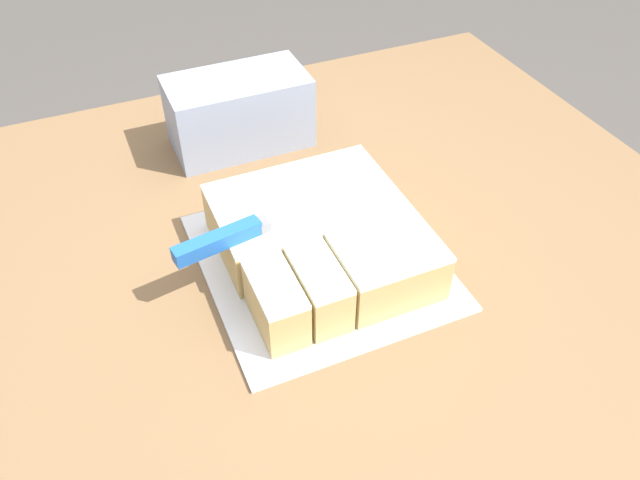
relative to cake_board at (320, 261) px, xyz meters
name	(u,v)px	position (x,y,z in m)	size (l,w,h in m)	color
countertop	(291,417)	(-0.05, 0.04, -0.46)	(1.40, 1.10, 0.92)	brown
cake_board	(320,261)	(0.00, 0.00, 0.00)	(0.34, 0.36, 0.01)	silver
cake	(321,239)	(0.00, 0.00, 0.04)	(0.27, 0.29, 0.08)	tan
knife	(234,235)	(-0.12, 0.01, 0.09)	(0.29, 0.07, 0.02)	silver
storage_box	(239,112)	(-0.01, 0.35, 0.06)	(0.25, 0.13, 0.13)	#8C99B2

